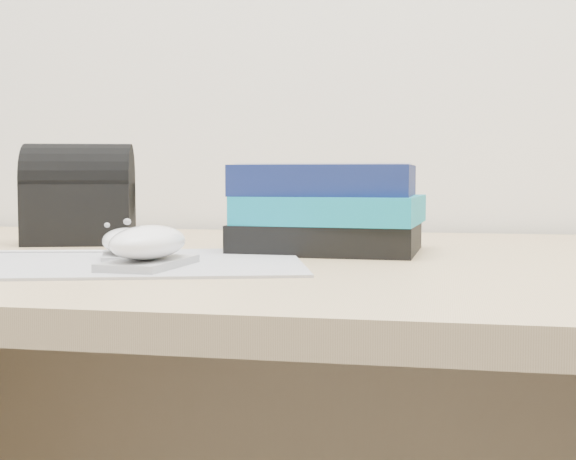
% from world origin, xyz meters
% --- Properties ---
extents(desk, '(1.60, 0.80, 0.73)m').
position_xyz_m(desk, '(0.00, 1.64, 0.50)').
color(desk, tan).
rests_on(desk, ground).
extents(mousepad, '(0.41, 0.35, 0.00)m').
position_xyz_m(mousepad, '(-0.24, 1.46, 0.73)').
color(mousepad, gray).
rests_on(mousepad, desk).
extents(mouse_rear, '(0.08, 0.11, 0.04)m').
position_xyz_m(mouse_rear, '(-0.26, 1.48, 0.75)').
color(mouse_rear, '#A4A5A7').
rests_on(mouse_rear, mousepad).
extents(mouse_front, '(0.07, 0.12, 0.05)m').
position_xyz_m(mouse_front, '(-0.21, 1.41, 0.75)').
color(mouse_front, '#A3A2A5').
rests_on(mouse_front, mousepad).
extents(usb_cable, '(0.20, 0.05, 0.00)m').
position_xyz_m(usb_cable, '(-0.42, 1.52, 0.73)').
color(usb_cable, white).
rests_on(usb_cable, mousepad).
extents(book_stack, '(0.23, 0.18, 0.11)m').
position_xyz_m(book_stack, '(-0.07, 1.63, 0.78)').
color(book_stack, black).
rests_on(book_stack, desk).
extents(pouch, '(0.16, 0.14, 0.14)m').
position_xyz_m(pouch, '(-0.41, 1.68, 0.80)').
color(pouch, black).
rests_on(pouch, desk).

